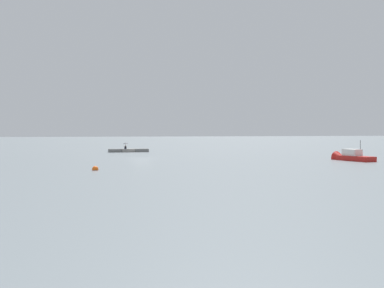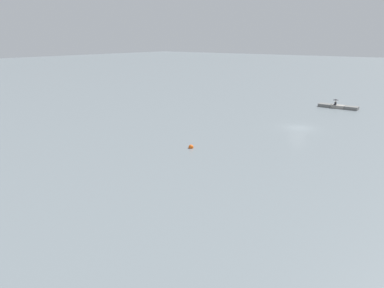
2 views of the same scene
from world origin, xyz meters
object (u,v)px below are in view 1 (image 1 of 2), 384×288
motorboat_red_near (350,158)px  mooring_buoy_near (95,169)px  person_seated_dark_left (125,148)px  umbrella_open_black (125,143)px

motorboat_red_near → mooring_buoy_near: motorboat_red_near is taller
person_seated_dark_left → mooring_buoy_near: size_ratio=1.06×
umbrella_open_black → mooring_buoy_near: (6.76, 41.44, -1.62)m
motorboat_red_near → mooring_buoy_near: 37.15m
umbrella_open_black → mooring_buoy_near: umbrella_open_black is taller
person_seated_dark_left → motorboat_red_near: (-29.44, 33.00, -0.50)m
motorboat_red_near → person_seated_dark_left: bearing=118.8°
umbrella_open_black → mooring_buoy_near: size_ratio=1.82×
person_seated_dark_left → umbrella_open_black: 0.85m
person_seated_dark_left → mooring_buoy_near: 41.96m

